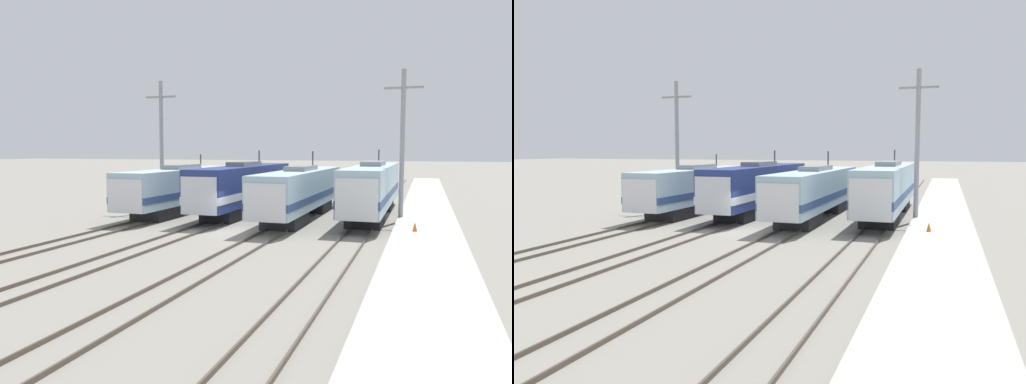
% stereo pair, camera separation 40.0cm
% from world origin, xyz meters
% --- Properties ---
extents(ground_plane, '(400.00, 400.00, 0.00)m').
position_xyz_m(ground_plane, '(0.00, 0.00, 0.00)').
color(ground_plane, gray).
extents(rail_pair_far_left, '(1.50, 120.00, 0.15)m').
position_xyz_m(rail_pair_far_left, '(-7.65, 0.00, 0.07)').
color(rail_pair_far_left, '#4C4238').
rests_on(rail_pair_far_left, ground_plane).
extents(rail_pair_center_left, '(1.51, 120.00, 0.15)m').
position_xyz_m(rail_pair_center_left, '(-2.55, 0.00, 0.07)').
color(rail_pair_center_left, '#4C4238').
rests_on(rail_pair_center_left, ground_plane).
extents(rail_pair_center_right, '(1.51, 120.00, 0.15)m').
position_xyz_m(rail_pair_center_right, '(2.55, 0.00, 0.07)').
color(rail_pair_center_right, '#4C4238').
rests_on(rail_pair_center_right, ground_plane).
extents(rail_pair_far_right, '(1.50, 120.00, 0.15)m').
position_xyz_m(rail_pair_far_right, '(7.65, 0.00, 0.07)').
color(rail_pair_far_right, '#4C4238').
rests_on(rail_pair_far_right, ground_plane).
extents(locomotive_far_left, '(2.95, 16.78, 4.82)m').
position_xyz_m(locomotive_far_left, '(-7.65, 7.25, 2.07)').
color(locomotive_far_left, '#232326').
rests_on(locomotive_far_left, ground_plane).
extents(locomotive_center_left, '(2.85, 17.51, 5.17)m').
position_xyz_m(locomotive_center_left, '(-2.55, 8.38, 2.20)').
color(locomotive_center_left, black).
rests_on(locomotive_center_left, ground_plane).
extents(locomotive_center_right, '(2.90, 18.43, 5.11)m').
position_xyz_m(locomotive_center_right, '(2.55, 7.23, 2.08)').
color(locomotive_center_right, '#232326').
rests_on(locomotive_center_right, ground_plane).
extents(locomotive_far_right, '(2.81, 20.10, 5.24)m').
position_xyz_m(locomotive_far_right, '(7.65, 10.15, 2.23)').
color(locomotive_far_right, '#232326').
rests_on(locomotive_far_right, ground_plane).
extents(catenary_tower_left, '(2.76, 0.34, 10.98)m').
position_xyz_m(catenary_tower_left, '(-9.73, 8.15, 5.71)').
color(catenary_tower_left, gray).
rests_on(catenary_tower_left, ground_plane).
extents(catenary_tower_right, '(2.76, 0.34, 10.98)m').
position_xyz_m(catenary_tower_right, '(9.89, 8.15, 5.71)').
color(catenary_tower_right, gray).
rests_on(catenary_tower_right, ground_plane).
extents(platform, '(4.00, 120.00, 0.36)m').
position_xyz_m(platform, '(11.71, 0.00, 0.18)').
color(platform, '#B7B5AD').
rests_on(platform, ground_plane).
extents(traffic_cone, '(0.28, 0.28, 0.54)m').
position_xyz_m(traffic_cone, '(11.02, 1.72, 0.63)').
color(traffic_cone, orange).
rests_on(traffic_cone, platform).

